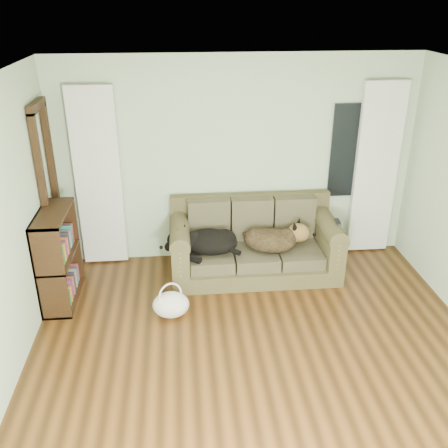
{
  "coord_description": "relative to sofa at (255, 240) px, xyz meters",
  "views": [
    {
      "loc": [
        -0.7,
        -3.45,
        3.21
      ],
      "look_at": [
        -0.23,
        1.6,
        0.86
      ],
      "focal_mm": 40.0,
      "sensor_mm": 36.0,
      "label": 1
    }
  ],
  "objects": [
    {
      "name": "floor",
      "position": [
        -0.18,
        -1.98,
        -0.45
      ],
      "size": [
        5.0,
        5.0,
        0.0
      ],
      "primitive_type": "plane",
      "color": "#331E0B",
      "rests_on": "ground"
    },
    {
      "name": "ceiling",
      "position": [
        -0.18,
        -1.98,
        2.15
      ],
      "size": [
        5.0,
        5.0,
        0.0
      ],
      "primitive_type": "plane",
      "color": "white",
      "rests_on": "ground"
    },
    {
      "name": "wall_back",
      "position": [
        -0.18,
        0.52,
        0.85
      ],
      "size": [
        4.5,
        0.04,
        2.6
      ],
      "primitive_type": "cube",
      "color": "#A9C29F",
      "rests_on": "ground"
    },
    {
      "name": "curtain_left",
      "position": [
        -1.88,
        0.44,
        0.7
      ],
      "size": [
        0.55,
        0.08,
        2.25
      ],
      "primitive_type": "cube",
      "color": "silver",
      "rests_on": "ground"
    },
    {
      "name": "curtain_right",
      "position": [
        1.62,
        0.44,
        0.7
      ],
      "size": [
        0.55,
        0.08,
        2.25
      ],
      "primitive_type": "cube",
      "color": "silver",
      "rests_on": "ground"
    },
    {
      "name": "window_pane",
      "position": [
        1.27,
        0.5,
        0.95
      ],
      "size": [
        0.5,
        0.03,
        1.2
      ],
      "primitive_type": "cube",
      "color": "black",
      "rests_on": "wall_back"
    },
    {
      "name": "door_casing",
      "position": [
        -2.38,
        0.07,
        0.6
      ],
      "size": [
        0.07,
        0.6,
        2.1
      ],
      "primitive_type": "cube",
      "color": "black",
      "rests_on": "ground"
    },
    {
      "name": "sofa",
      "position": [
        0.0,
        0.0,
        0.0
      ],
      "size": [
        2.04,
        0.88,
        0.83
      ],
      "primitive_type": "cube",
      "color": "#3E3321",
      "rests_on": "floor"
    },
    {
      "name": "dog_black_lab",
      "position": [
        -0.6,
        -0.08,
        0.03
      ],
      "size": [
        0.76,
        0.6,
        0.29
      ],
      "primitive_type": "ellipsoid",
      "rotation": [
        0.0,
        0.0,
        -0.2
      ],
      "color": "black",
      "rests_on": "sofa"
    },
    {
      "name": "dog_shepherd",
      "position": [
        0.22,
        -0.07,
        0.04
      ],
      "size": [
        0.78,
        0.65,
        0.3
      ],
      "primitive_type": "ellipsoid",
      "rotation": [
        0.0,
        0.0,
        2.84
      ],
      "color": "black",
      "rests_on": "sofa"
    },
    {
      "name": "tv_remote",
      "position": [
        0.97,
        -0.17,
        0.28
      ],
      "size": [
        0.06,
        0.18,
        0.02
      ],
      "primitive_type": "cube",
      "rotation": [
        0.0,
        0.0,
        -0.09
      ],
      "color": "black",
      "rests_on": "sofa"
    },
    {
      "name": "tote_bag",
      "position": [
        -1.04,
        -0.87,
        -0.29
      ],
      "size": [
        0.43,
        0.35,
        0.29
      ],
      "primitive_type": "ellipsoid",
      "rotation": [
        0.0,
        0.0,
        0.1
      ],
      "color": "silver",
      "rests_on": "floor"
    },
    {
      "name": "bookshelf",
      "position": [
        -2.27,
        -0.39,
        0.05
      ],
      "size": [
        0.43,
        0.9,
        1.08
      ],
      "primitive_type": "cube",
      "rotation": [
        0.0,
        0.0,
        -0.12
      ],
      "color": "black",
      "rests_on": "floor"
    }
  ]
}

